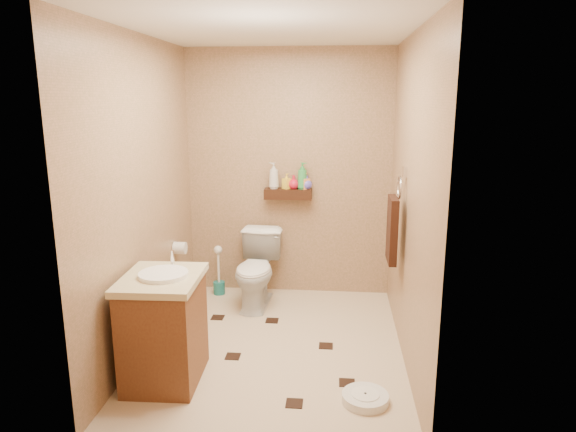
# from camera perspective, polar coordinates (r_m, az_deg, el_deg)

# --- Properties ---
(ground) EXTENTS (2.50, 2.50, 0.00)m
(ground) POSITION_cam_1_polar(r_m,az_deg,el_deg) (4.21, -1.53, -14.32)
(ground) COLOR #C7B292
(ground) RESTS_ON ground
(wall_back) EXTENTS (2.00, 0.04, 2.40)m
(wall_back) POSITION_cam_1_polar(r_m,az_deg,el_deg) (5.04, 0.09, 4.65)
(wall_back) COLOR #A37A5D
(wall_back) RESTS_ON ground
(wall_front) EXTENTS (2.00, 0.04, 2.40)m
(wall_front) POSITION_cam_1_polar(r_m,az_deg,el_deg) (2.61, -4.98, -3.39)
(wall_front) COLOR #A37A5D
(wall_front) RESTS_ON ground
(wall_left) EXTENTS (0.04, 2.50, 2.40)m
(wall_left) POSITION_cam_1_polar(r_m,az_deg,el_deg) (4.06, -15.81, 2.10)
(wall_left) COLOR #A37A5D
(wall_left) RESTS_ON ground
(wall_right) EXTENTS (0.04, 2.50, 2.40)m
(wall_right) POSITION_cam_1_polar(r_m,az_deg,el_deg) (3.82, 13.41, 1.59)
(wall_right) COLOR #A37A5D
(wall_right) RESTS_ON ground
(ceiling) EXTENTS (2.00, 2.50, 0.02)m
(ceiling) POSITION_cam_1_polar(r_m,az_deg,el_deg) (3.77, -1.77, 20.11)
(ceiling) COLOR silver
(ceiling) RESTS_ON wall_back
(wall_shelf) EXTENTS (0.46, 0.14, 0.10)m
(wall_shelf) POSITION_cam_1_polar(r_m,az_deg,el_deg) (4.99, 0.01, 2.47)
(wall_shelf) COLOR #31190D
(wall_shelf) RESTS_ON wall_back
(floor_accents) EXTENTS (1.25, 1.37, 0.01)m
(floor_accents) POSITION_cam_1_polar(r_m,az_deg,el_deg) (4.15, -1.06, -14.74)
(floor_accents) COLOR black
(floor_accents) RESTS_ON ground
(toilet) EXTENTS (0.43, 0.70, 0.70)m
(toilet) POSITION_cam_1_polar(r_m,az_deg,el_deg) (4.87, -3.50, -5.99)
(toilet) COLOR white
(toilet) RESTS_ON ground
(vanity) EXTENTS (0.54, 0.64, 0.88)m
(vanity) POSITION_cam_1_polar(r_m,az_deg,el_deg) (3.71, -13.62, -11.88)
(vanity) COLOR brown
(vanity) RESTS_ON ground
(bathroom_scale) EXTENTS (0.37, 0.37, 0.06)m
(bathroom_scale) POSITION_cam_1_polar(r_m,az_deg,el_deg) (3.57, 8.57, -19.35)
(bathroom_scale) COLOR silver
(bathroom_scale) RESTS_ON ground
(toilet_brush) EXTENTS (0.12, 0.12, 0.50)m
(toilet_brush) POSITION_cam_1_polar(r_m,az_deg,el_deg) (5.22, -7.69, -6.75)
(toilet_brush) COLOR #1A6B68
(toilet_brush) RESTS_ON ground
(towel_ring) EXTENTS (0.12, 0.30, 0.76)m
(towel_ring) POSITION_cam_1_polar(r_m,az_deg,el_deg) (4.11, 11.56, -1.17)
(towel_ring) COLOR silver
(towel_ring) RESTS_ON wall_right
(toilet_paper) EXTENTS (0.12, 0.11, 0.12)m
(toilet_paper) POSITION_cam_1_polar(r_m,az_deg,el_deg) (4.77, -11.92, -3.49)
(toilet_paper) COLOR silver
(toilet_paper) RESTS_ON wall_left
(bottle_a) EXTENTS (0.11, 0.11, 0.26)m
(bottle_a) POSITION_cam_1_polar(r_m,az_deg,el_deg) (4.97, -1.58, 4.51)
(bottle_a) COLOR beige
(bottle_a) RESTS_ON wall_shelf
(bottle_b) EXTENTS (0.10, 0.10, 0.15)m
(bottle_b) POSITION_cam_1_polar(r_m,az_deg,el_deg) (4.97, -0.16, 3.89)
(bottle_b) COLOR yellow
(bottle_b) RESTS_ON wall_shelf
(bottle_c) EXTENTS (0.14, 0.14, 0.13)m
(bottle_c) POSITION_cam_1_polar(r_m,az_deg,el_deg) (4.96, 0.64, 3.79)
(bottle_c) COLOR red
(bottle_c) RESTS_ON wall_shelf
(bottle_d) EXTENTS (0.13, 0.13, 0.26)m
(bottle_d) POSITION_cam_1_polar(r_m,az_deg,el_deg) (4.95, 1.60, 4.49)
(bottle_d) COLOR green
(bottle_d) RESTS_ON wall_shelf
(bottle_e) EXTENTS (0.10, 0.10, 0.16)m
(bottle_e) POSITION_cam_1_polar(r_m,az_deg,el_deg) (4.95, 1.94, 3.91)
(bottle_e) COLOR #E98D4D
(bottle_e) RESTS_ON wall_shelf
(bottle_f) EXTENTS (0.14, 0.14, 0.13)m
(bottle_f) POSITION_cam_1_polar(r_m,az_deg,el_deg) (4.96, 2.10, 3.76)
(bottle_f) COLOR #5750C9
(bottle_f) RESTS_ON wall_shelf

